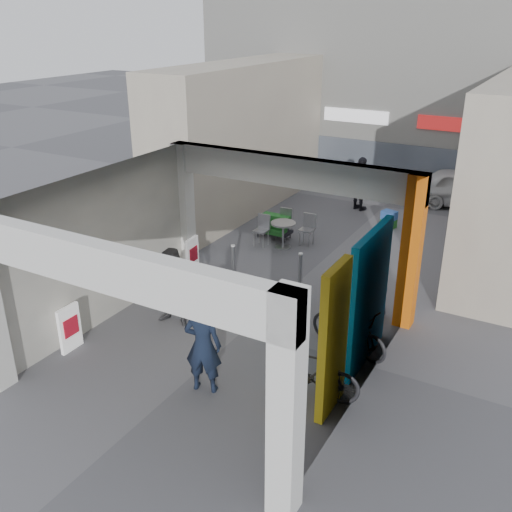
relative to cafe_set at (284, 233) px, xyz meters
The scene contains 20 objects.
ground 5.29m from the cafe_set, 72.66° to the right, with size 90.00×90.00×0.00m, color #56565B.
arcade_canopy 6.54m from the cafe_set, 70.17° to the right, with size 6.40×6.45×6.40m.
far_building 9.80m from the cafe_set, 80.02° to the left, with size 18.00×4.08×8.00m.
plaza_bldg_left 4.39m from the cafe_set, 139.97° to the left, with size 2.00×9.00×5.00m, color #ACA38E.
bollard_left 2.75m from the cafe_set, 92.51° to the right, with size 0.09×0.09×0.87m, color gray.
bollard_center 2.98m from the cafe_set, 55.15° to the right, with size 0.09×0.09×0.90m, color gray.
bollard_right 4.12m from the cafe_set, 40.29° to the right, with size 0.09×0.09×0.93m, color gray.
advert_board_near 7.59m from the cafe_set, 98.87° to the right, with size 0.11×0.55×1.00m.
advert_board_far 3.34m from the cafe_set, 110.52° to the right, with size 0.14×0.55×1.00m.
cafe_set is the anchor object (origin of this frame).
produce_stand 0.53m from the cafe_set, 151.33° to the left, with size 1.08×0.59×0.71m.
crate_stack 3.76m from the cafe_set, 51.01° to the left, with size 0.52×0.45×0.56m.
border_collie 5.58m from the cafe_set, 65.18° to the right, with size 0.26×0.50×0.69m.
man_with_dog 7.57m from the cafe_set, 74.48° to the right, with size 0.69×0.45×1.90m, color black.
man_back_turned 5.60m from the cafe_set, 89.08° to the right, with size 0.89×0.69×1.82m, color #39393B.
man_elderly 4.90m from the cafe_set, 37.68° to the right, with size 0.73×0.47×1.49m, color #5772AA.
man_crates 4.32m from the cafe_set, 77.75° to the left, with size 1.11×0.46×1.90m, color black.
bicycle_front 6.10m from the cafe_set, 50.51° to the right, with size 0.65×1.87×0.98m, color black.
bicycle_rear 7.58m from the cafe_set, 59.25° to the right, with size 0.50×1.76×1.06m, color black.
white_van 7.67m from the cafe_set, 57.48° to the left, with size 1.59×3.96×1.35m, color silver.
Camera 1 is at (5.63, -9.48, 6.53)m, focal length 40.00 mm.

